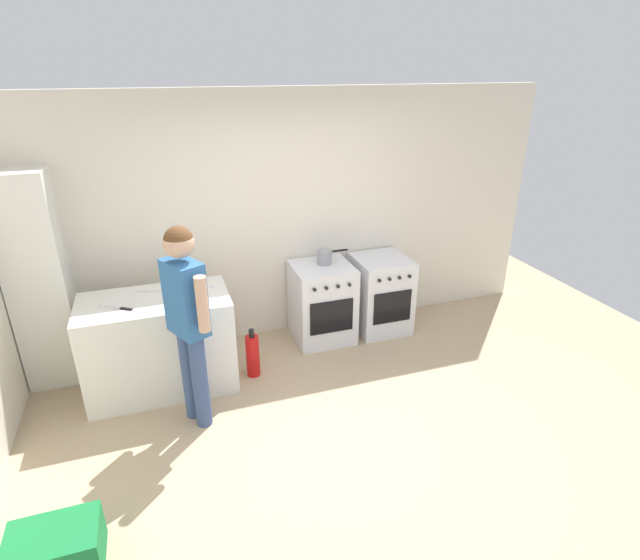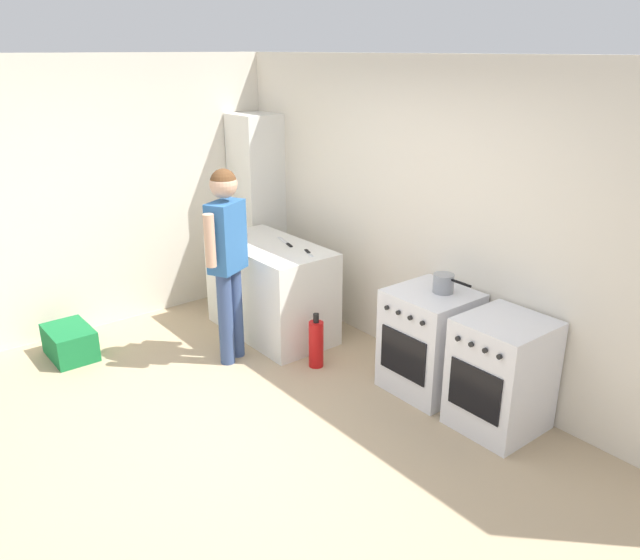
{
  "view_description": "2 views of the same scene",
  "coord_description": "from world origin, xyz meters",
  "px_view_note": "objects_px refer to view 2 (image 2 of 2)",
  "views": [
    {
      "loc": [
        -1.22,
        -3.0,
        2.8
      ],
      "look_at": [
        0.09,
        0.87,
        1.02
      ],
      "focal_mm": 28.0,
      "sensor_mm": 36.0,
      "label": 1
    },
    {
      "loc": [
        3.34,
        -1.93,
        2.64
      ],
      "look_at": [
        -0.16,
        0.86,
        0.97
      ],
      "focal_mm": 35.0,
      "sensor_mm": 36.0,
      "label": 2
    }
  ],
  "objects_px": {
    "knife_paring": "(309,252)",
    "larder_cabinet": "(257,208)",
    "oven_right": "(502,374)",
    "knife_bread": "(286,242)",
    "pot": "(444,283)",
    "person": "(227,248)",
    "fire_extinguisher": "(316,343)",
    "recycling_crate_lower": "(70,342)",
    "oven_left": "(430,341)",
    "knife_carving": "(245,239)"
  },
  "relations": [
    {
      "from": "larder_cabinet",
      "to": "knife_carving",
      "type": "bearing_deg",
      "value": -40.82
    },
    {
      "from": "knife_carving",
      "to": "person",
      "type": "height_order",
      "value": "person"
    },
    {
      "from": "oven_right",
      "to": "larder_cabinet",
      "type": "relative_size",
      "value": 0.42
    },
    {
      "from": "oven_right",
      "to": "person",
      "type": "relative_size",
      "value": 0.49
    },
    {
      "from": "oven_left",
      "to": "fire_extinguisher",
      "type": "xyz_separation_m",
      "value": [
        -0.87,
        -0.48,
        -0.21
      ]
    },
    {
      "from": "knife_paring",
      "to": "oven_right",
      "type": "bearing_deg",
      "value": 7.22
    },
    {
      "from": "pot",
      "to": "person",
      "type": "height_order",
      "value": "person"
    },
    {
      "from": "oven_right",
      "to": "fire_extinguisher",
      "type": "xyz_separation_m",
      "value": [
        -1.56,
        -0.48,
        -0.21
      ]
    },
    {
      "from": "oven_left",
      "to": "oven_right",
      "type": "bearing_deg",
      "value": -0.0
    },
    {
      "from": "pot",
      "to": "fire_extinguisher",
      "type": "distance_m",
      "value": 1.28
    },
    {
      "from": "knife_carving",
      "to": "fire_extinguisher",
      "type": "relative_size",
      "value": 0.58
    },
    {
      "from": "knife_carving",
      "to": "larder_cabinet",
      "type": "height_order",
      "value": "larder_cabinet"
    },
    {
      "from": "pot",
      "to": "person",
      "type": "distance_m",
      "value": 1.83
    },
    {
      "from": "oven_right",
      "to": "pot",
      "type": "distance_m",
      "value": 0.82
    },
    {
      "from": "larder_cabinet",
      "to": "pot",
      "type": "bearing_deg",
      "value": -0.84
    },
    {
      "from": "knife_bread",
      "to": "recycling_crate_lower",
      "type": "xyz_separation_m",
      "value": [
        -0.74,
        -1.89,
        -0.76
      ]
    },
    {
      "from": "person",
      "to": "knife_paring",
      "type": "bearing_deg",
      "value": 76.48
    },
    {
      "from": "pot",
      "to": "recycling_crate_lower",
      "type": "height_order",
      "value": "pot"
    },
    {
      "from": "pot",
      "to": "recycling_crate_lower",
      "type": "distance_m",
      "value": 3.37
    },
    {
      "from": "oven_left",
      "to": "pot",
      "type": "distance_m",
      "value": 0.5
    },
    {
      "from": "pot",
      "to": "knife_bread",
      "type": "height_order",
      "value": "pot"
    },
    {
      "from": "pot",
      "to": "knife_paring",
      "type": "relative_size",
      "value": 1.66
    },
    {
      "from": "oven_left",
      "to": "pot",
      "type": "height_order",
      "value": "pot"
    },
    {
      "from": "oven_right",
      "to": "knife_bread",
      "type": "xyz_separation_m",
      "value": [
        -2.35,
        -0.23,
        0.48
      ]
    },
    {
      "from": "larder_cabinet",
      "to": "oven_left",
      "type": "bearing_deg",
      "value": -2.2
    },
    {
      "from": "person",
      "to": "knife_carving",
      "type": "bearing_deg",
      "value": 136.49
    },
    {
      "from": "knife_carving",
      "to": "knife_paring",
      "type": "xyz_separation_m",
      "value": [
        0.73,
        0.21,
        0.0
      ]
    },
    {
      "from": "knife_bread",
      "to": "person",
      "type": "relative_size",
      "value": 0.2
    },
    {
      "from": "oven_left",
      "to": "knife_paring",
      "type": "height_order",
      "value": "knife_paring"
    },
    {
      "from": "knife_bread",
      "to": "fire_extinguisher",
      "type": "xyz_separation_m",
      "value": [
        0.79,
        -0.25,
        -0.69
      ]
    },
    {
      "from": "oven_left",
      "to": "knife_paring",
      "type": "distance_m",
      "value": 1.38
    },
    {
      "from": "oven_right",
      "to": "pot",
      "type": "bearing_deg",
      "value": 174.45
    },
    {
      "from": "oven_right",
      "to": "fire_extinguisher",
      "type": "bearing_deg",
      "value": -162.99
    },
    {
      "from": "pot",
      "to": "larder_cabinet",
      "type": "xyz_separation_m",
      "value": [
        -2.7,
        0.04,
        0.08
      ]
    },
    {
      "from": "oven_right",
      "to": "person",
      "type": "height_order",
      "value": "person"
    },
    {
      "from": "fire_extinguisher",
      "to": "recycling_crate_lower",
      "type": "relative_size",
      "value": 0.96
    },
    {
      "from": "person",
      "to": "fire_extinguisher",
      "type": "xyz_separation_m",
      "value": [
        0.58,
        0.51,
        -0.83
      ]
    },
    {
      "from": "pot",
      "to": "fire_extinguisher",
      "type": "xyz_separation_m",
      "value": [
        -0.92,
        -0.54,
        -0.71
      ]
    },
    {
      "from": "knife_paring",
      "to": "larder_cabinet",
      "type": "distance_m",
      "value": 1.43
    },
    {
      "from": "person",
      "to": "larder_cabinet",
      "type": "relative_size",
      "value": 0.86
    },
    {
      "from": "pot",
      "to": "larder_cabinet",
      "type": "distance_m",
      "value": 2.7
    },
    {
      "from": "pot",
      "to": "oven_left",
      "type": "bearing_deg",
      "value": -127.68
    },
    {
      "from": "person",
      "to": "larder_cabinet",
      "type": "bearing_deg",
      "value": 137.92
    },
    {
      "from": "recycling_crate_lower",
      "to": "person",
      "type": "bearing_deg",
      "value": 49.81
    },
    {
      "from": "knife_paring",
      "to": "person",
      "type": "relative_size",
      "value": 0.12
    },
    {
      "from": "oven_left",
      "to": "pot",
      "type": "xyz_separation_m",
      "value": [
        0.05,
        0.06,
        0.5
      ]
    },
    {
      "from": "knife_bread",
      "to": "larder_cabinet",
      "type": "distance_m",
      "value": 1.05
    },
    {
      "from": "knife_bread",
      "to": "larder_cabinet",
      "type": "height_order",
      "value": "larder_cabinet"
    },
    {
      "from": "pot",
      "to": "person",
      "type": "xyz_separation_m",
      "value": [
        -1.5,
        -1.05,
        0.12
      ]
    },
    {
      "from": "knife_carving",
      "to": "knife_bread",
      "type": "relative_size",
      "value": 0.84
    }
  ]
}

